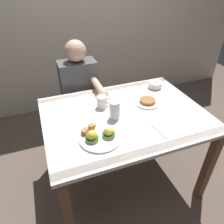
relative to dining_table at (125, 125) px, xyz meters
The scene contains 10 objects.
ground_plane 0.63m from the dining_table, ahead, with size 6.00×6.00×0.00m, color brown.
back_wall 1.64m from the dining_table, 90.00° to the left, with size 4.80×0.10×2.60m, color beige.
dining_table is the anchor object (origin of this frame).
eggs_benedict_plate 0.36m from the dining_table, 143.05° to the right, with size 0.27×0.27×0.09m.
fruit_bowl 0.52m from the dining_table, 34.02° to the left, with size 0.12×0.12×0.06m.
coffee_mug 0.25m from the dining_table, 131.77° to the left, with size 0.11×0.08×0.09m.
fork 0.31m from the dining_table, 63.84° to the right, with size 0.04×0.16×0.00m.
water_glass_near 0.19m from the dining_table, 166.07° to the right, with size 0.07×0.07×0.14m.
side_plate 0.27m from the dining_table, 17.15° to the left, with size 0.20×0.20×0.04m.
diner_person 0.64m from the dining_table, 108.95° to the left, with size 0.34×0.54×1.14m.
Camera 1 is at (-0.54, -1.16, 1.64)m, focal length 33.32 mm.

